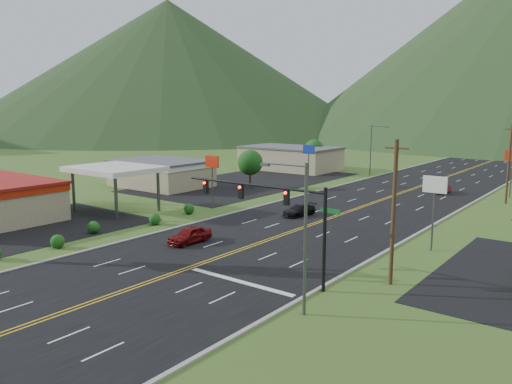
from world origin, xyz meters
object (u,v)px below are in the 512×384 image
Objects in this scene: streetlight_east at (301,228)px; car_red_near at (190,235)px; gas_canopy at (115,170)px; car_dark_mid at (299,210)px; traffic_signal at (274,206)px; streetlight_west at (372,146)px; car_red_far at (443,189)px.

car_red_near is (-16.18, 7.10, -4.45)m from streetlight_east.
gas_canopy is 2.29× the size of car_dark_mid.
car_dark_mid is (-14.58, 22.79, -4.55)m from streetlight_east.
traffic_signal is 29.59m from gas_canopy.
car_red_near is at bearing -86.34° from car_dark_mid.
streetlight_west reaches higher than car_red_far.
car_red_near is (6.68, -52.90, -4.45)m from streetlight_west.
streetlight_west is 2.29× the size of car_red_far.
car_red_far is at bearing 53.34° from gas_canopy.
traffic_signal is 44.25m from car_red_far.
traffic_signal is 3.00× the size of car_dark_mid.
streetlight_east is (4.70, -4.00, -0.15)m from traffic_signal.
streetlight_east is 2.29× the size of car_red_far.
streetlight_east is at bearing -20.53° from car_red_near.
streetlight_west is at bearing 111.99° from car_dark_mid.
car_red_near is at bearing -82.80° from streetlight_west.
gas_canopy is 2.54× the size of car_red_far.
car_red_far is (8.18, 25.17, 0.02)m from car_dark_mid.
streetlight_west is (-18.16, 56.00, -0.15)m from traffic_signal.
car_red_far is at bearing 97.61° from streetlight_east.
car_dark_mid is at bearing 122.61° from streetlight_east.
gas_canopy is at bearing 164.30° from traffic_signal.
gas_canopy is 45.03m from car_red_far.
streetlight_east is 35.28m from gas_canopy.
car_dark_mid is (18.59, 10.79, -4.24)m from gas_canopy.
streetlight_east is 18.22m from car_red_near.
car_red_far is at bearing 81.46° from car_dark_mid.
streetlight_east reaches higher than car_red_far.
traffic_signal is at bearing 139.61° from streetlight_east.
streetlight_west is at bearing 77.87° from gas_canopy.
car_red_near is 0.99× the size of car_dark_mid.
car_red_far is (16.45, -12.04, -4.53)m from streetlight_west.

